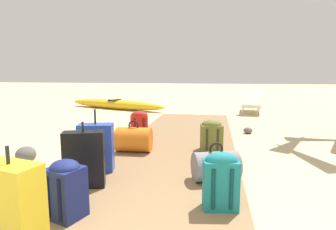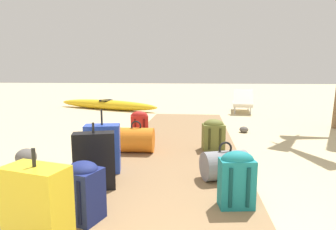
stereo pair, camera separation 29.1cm
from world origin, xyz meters
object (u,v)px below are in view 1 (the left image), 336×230
(suitcase_yellow, at_px, (13,211))
(backpack_teal, at_px, (221,179))
(suitcase_black, at_px, (84,159))
(backpack_olive, at_px, (211,134))
(backpack_navy, at_px, (66,188))
(duffel_bag_orange, at_px, (134,139))
(lounge_chair, at_px, (251,103))
(kayak, at_px, (115,104))
(duffel_bag_grey, at_px, (216,166))
(suitcase_blue, at_px, (96,147))
(backpack_red, at_px, (139,125))

(suitcase_yellow, distance_m, backpack_teal, 1.64)
(suitcase_black, bearing_deg, backpack_olive, 51.92)
(backpack_navy, height_order, duffel_bag_orange, backpack_navy)
(lounge_chair, bearing_deg, kayak, 176.79)
(backpack_olive, distance_m, duffel_bag_orange, 1.22)
(suitcase_black, bearing_deg, backpack_teal, -10.48)
(backpack_navy, height_order, suitcase_black, suitcase_black)
(duffel_bag_grey, distance_m, backpack_teal, 0.70)
(duffel_bag_orange, bearing_deg, suitcase_yellow, -91.35)
(backpack_teal, xyz_separation_m, kayak, (-3.63, 7.21, -0.19))
(suitcase_black, height_order, duffel_bag_orange, suitcase_black)
(suitcase_blue, distance_m, suitcase_yellow, 1.69)
(backpack_teal, height_order, suitcase_black, suitcase_black)
(duffel_bag_orange, bearing_deg, kayak, 112.82)
(suitcase_blue, xyz_separation_m, duffel_bag_orange, (0.22, 0.91, -0.11))
(suitcase_blue, distance_m, backpack_red, 1.56)
(backpack_teal, xyz_separation_m, backpack_olive, (-0.11, 1.95, -0.02))
(suitcase_yellow, xyz_separation_m, backpack_olive, (1.25, 2.85, -0.06))
(kayak, bearing_deg, duffel_bag_grey, -61.21)
(backpack_red, xyz_separation_m, lounge_chair, (2.47, 4.62, -0.04))
(duffel_bag_orange, bearing_deg, backpack_teal, -52.32)
(suitcase_black, height_order, lounge_chair, suitcase_black)
(suitcase_black, height_order, kayak, suitcase_black)
(backpack_teal, bearing_deg, kayak, 116.70)
(lounge_chair, bearing_deg, duffel_bag_grey, -100.22)
(lounge_chair, bearing_deg, backpack_red, -118.17)
(suitcase_blue, relative_size, backpack_red, 1.41)
(backpack_teal, bearing_deg, suitcase_blue, 153.00)
(backpack_olive, height_order, kayak, backpack_olive)
(duffel_bag_orange, xyz_separation_m, kayak, (-2.33, 5.53, -0.10))
(kayak, bearing_deg, lounge_chair, -3.21)
(suitcase_black, xyz_separation_m, duffel_bag_orange, (0.13, 1.42, -0.11))
(duffel_bag_grey, distance_m, suitcase_black, 1.46)
(kayak, bearing_deg, backpack_olive, -56.24)
(backpack_red, bearing_deg, duffel_bag_orange, -82.44)
(suitcase_yellow, relative_size, backpack_navy, 1.51)
(backpack_teal, height_order, backpack_red, backpack_red)
(backpack_olive, distance_m, suitcase_black, 2.14)
(duffel_bag_orange, relative_size, kayak, 0.14)
(backpack_olive, bearing_deg, suitcase_black, -128.08)
(suitcase_blue, bearing_deg, backpack_red, 85.19)
(duffel_bag_grey, xyz_separation_m, duffel_bag_orange, (-1.26, 1.00, 0.02))
(duffel_bag_grey, height_order, lounge_chair, lounge_chair)
(suitcase_black, bearing_deg, backpack_red, 88.78)
(duffel_bag_grey, xyz_separation_m, suitcase_yellow, (-1.32, -1.59, 0.15))
(suitcase_blue, relative_size, kayak, 0.19)
(suitcase_yellow, bearing_deg, duffel_bag_grey, 50.33)
(suitcase_blue, relative_size, backpack_navy, 1.54)
(duffel_bag_grey, xyz_separation_m, backpack_olive, (-0.07, 1.26, 0.09))
(backpack_teal, height_order, lounge_chair, lounge_chair)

